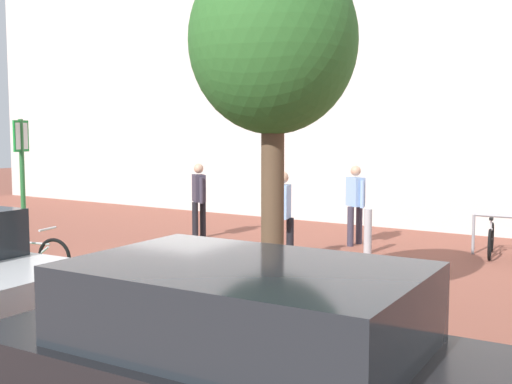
# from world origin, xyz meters

# --- Properties ---
(ground_plane) EXTENTS (60.00, 60.00, 0.00)m
(ground_plane) POSITION_xyz_m (0.00, 0.00, 0.00)
(ground_plane) COLOR brown
(building_facade) EXTENTS (28.00, 1.20, 10.00)m
(building_facade) POSITION_xyz_m (0.00, 7.18, 5.00)
(building_facade) COLOR silver
(building_facade) RESTS_ON ground
(planter_strip) EXTENTS (7.00, 1.10, 0.16)m
(planter_strip) POSITION_xyz_m (-0.95, -1.98, 0.08)
(planter_strip) COLOR #336028
(planter_strip) RESTS_ON ground
(tree_sidewalk) EXTENTS (2.02, 2.02, 4.64)m
(tree_sidewalk) POSITION_xyz_m (3.22, -2.13, 3.48)
(tree_sidewalk) COLOR brown
(tree_sidewalk) RESTS_ON ground
(parking_sign_post) EXTENTS (0.12, 0.36, 2.66)m
(parking_sign_post) POSITION_xyz_m (-1.79, -1.98, 1.72)
(parking_sign_post) COLOR #2D7238
(parking_sign_post) RESTS_ON ground
(bike_at_sign) EXTENTS (1.65, 0.51, 0.86)m
(bike_at_sign) POSITION_xyz_m (-1.88, -1.82, 0.35)
(bike_at_sign) COLOR black
(bike_at_sign) RESTS_ON ground
(bollard_steel) EXTENTS (0.16, 0.16, 0.90)m
(bollard_steel) POSITION_xyz_m (2.24, 3.12, 0.45)
(bollard_steel) COLOR #ADADB2
(bollard_steel) RESTS_ON ground
(person_shirt_white) EXTENTS (0.35, 0.59, 1.72)m
(person_shirt_white) POSITION_xyz_m (1.30, 1.32, 0.98)
(person_shirt_white) COLOR black
(person_shirt_white) RESTS_ON ground
(person_suited_navy) EXTENTS (0.49, 0.44, 1.72)m
(person_suited_navy) POSITION_xyz_m (-1.74, 2.69, 0.98)
(person_suited_navy) COLOR black
(person_suited_navy) RESTS_ON ground
(person_casual_tan) EXTENTS (0.53, 0.52, 1.72)m
(person_casual_tan) POSITION_xyz_m (1.62, 3.85, 0.98)
(person_casual_tan) COLOR #383342
(person_casual_tan) RESTS_ON ground
(car_black_suv) EXTENTS (4.37, 2.17, 1.54)m
(car_black_suv) POSITION_xyz_m (4.97, -5.09, 0.76)
(car_black_suv) COLOR black
(car_black_suv) RESTS_ON ground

